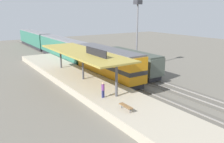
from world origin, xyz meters
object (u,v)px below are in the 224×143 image
Objects in this scene: passenger_carriage_front at (62,48)px; person_waiting at (103,89)px; platform_bench at (126,106)px; locomotive at (108,63)px; passenger_carriage_rear at (34,39)px; light_mast at (137,20)px; freight_car at (131,62)px.

passenger_carriage_front reaches higher than person_waiting.
platform_bench is at bearing -89.66° from person_waiting.
locomotive reaches higher than passenger_carriage_front.
passenger_carriage_rear is 1.71× the size of light_mast.
person_waiting is (-6.02, -26.48, -0.46)m from passenger_carriage_front.
platform_bench is 0.08× the size of passenger_carriage_front.
platform_bench is 0.12× the size of locomotive.
freight_car is (4.60, -17.79, -0.34)m from passenger_carriage_front.
platform_bench is at bearing -131.86° from light_mast.
platform_bench is 4.10m from person_waiting.
light_mast is (13.80, 15.40, 7.05)m from platform_bench.
passenger_carriage_front is at bearing 78.89° from platform_bench.
locomotive is 1.23× the size of light_mast.
passenger_carriage_rear is (0.00, 38.80, -0.10)m from locomotive.
passenger_carriage_front is 18.09m from light_mast.
person_waiting is at bearing -102.82° from passenger_carriage_front.
passenger_carriage_rear is at bearing 90.00° from passenger_carriage_front.
freight_car is at bearing 2.55° from locomotive.
locomotive is 38.80m from passenger_carriage_rear.
passenger_carriage_rear is 37.28m from light_mast.
passenger_carriage_rear reaches higher than person_waiting.
platform_bench is 0.08× the size of passenger_carriage_rear.
light_mast reaches higher than passenger_carriage_rear.
passenger_carriage_front is 1.67× the size of freight_car.
locomotive reaches higher than freight_car.
locomotive is 4.63m from freight_car.
passenger_carriage_rear is 47.67m from person_waiting.
person_waiting is (-13.82, -11.34, -6.54)m from light_mast.
locomotive reaches higher than person_waiting.
freight_car reaches higher than person_waiting.
passenger_carriage_rear is at bearing 82.74° from person_waiting.
passenger_carriage_front is at bearing 117.25° from light_mast.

